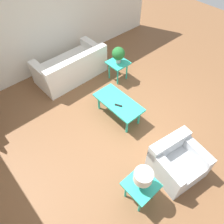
# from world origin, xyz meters

# --- Properties ---
(ground_plane) EXTENTS (14.00, 14.00, 0.00)m
(ground_plane) POSITION_xyz_m (0.00, 0.00, 0.00)
(ground_plane) COLOR brown
(wall_right) EXTENTS (0.12, 7.20, 2.70)m
(wall_right) POSITION_xyz_m (3.06, 0.00, 1.35)
(wall_right) COLOR silver
(wall_right) RESTS_ON ground_plane
(sofa) EXTENTS (0.94, 1.82, 0.78)m
(sofa) POSITION_xyz_m (2.22, -0.13, 0.31)
(sofa) COLOR white
(sofa) RESTS_ON ground_plane
(armchair) EXTENTS (0.91, 0.95, 0.69)m
(armchair) POSITION_xyz_m (-1.31, 0.01, 0.29)
(armchair) COLOR silver
(armchair) RESTS_ON ground_plane
(coffee_table) EXTENTS (1.12, 0.55, 0.45)m
(coffee_table) POSITION_xyz_m (0.38, -0.12, 0.40)
(coffee_table) COLOR #2DB79E
(coffee_table) RESTS_ON ground_plane
(side_table_plant) EXTENTS (0.49, 0.49, 0.52)m
(side_table_plant) POSITION_xyz_m (1.37, -1.01, 0.43)
(side_table_plant) COLOR #2DB79E
(side_table_plant) RESTS_ON ground_plane
(side_table_lamp) EXTENTS (0.49, 0.49, 0.52)m
(side_table_lamp) POSITION_xyz_m (-1.23, 0.89, 0.43)
(side_table_lamp) COLOR #2DB79E
(side_table_lamp) RESTS_ON ground_plane
(potted_plant) EXTENTS (0.32, 0.32, 0.42)m
(potted_plant) POSITION_xyz_m (1.37, -1.01, 0.77)
(potted_plant) COLOR #B2ADA3
(potted_plant) RESTS_ON side_table_plant
(table_lamp) EXTENTS (0.29, 0.29, 0.38)m
(table_lamp) POSITION_xyz_m (-1.23, 0.89, 0.78)
(table_lamp) COLOR #333333
(table_lamp) RESTS_ON side_table_lamp
(remote_control) EXTENTS (0.16, 0.11, 0.02)m
(remote_control) POSITION_xyz_m (0.30, -0.04, 0.46)
(remote_control) COLOR black
(remote_control) RESTS_ON coffee_table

